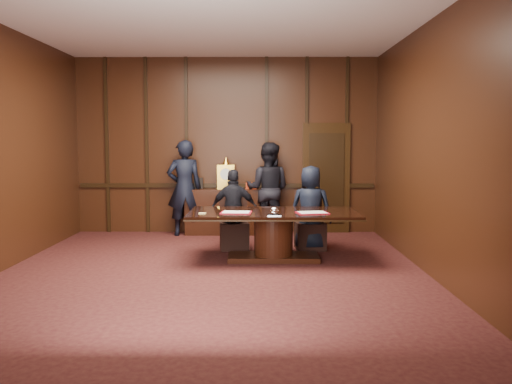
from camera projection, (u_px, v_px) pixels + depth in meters
room at (217, 150)px, 7.52m from camera, size 7.00×7.04×3.50m
sideboard at (226, 210)px, 10.74m from camera, size 1.60×0.45×1.54m
conference_table at (274, 227)px, 8.38m from camera, size 2.62×1.32×0.76m
folder_left at (236, 212)px, 8.19m from camera, size 0.48×0.36×0.02m
folder_right at (312, 213)px, 8.16m from camera, size 0.51×0.41×0.02m
inkstand at (274, 212)px, 7.91m from camera, size 0.20×0.14×0.12m
notepad at (202, 213)px, 8.10m from camera, size 0.11×0.08×0.01m
chair_left at (234, 232)px, 9.28m from camera, size 0.53×0.53×0.99m
chair_right at (310, 232)px, 9.27m from camera, size 0.53×0.53×0.99m
signatory_left at (234, 210)px, 9.17m from camera, size 0.81×0.34×1.37m
signatory_right at (311, 208)px, 9.16m from camera, size 0.79×0.62×1.43m
witness_left at (184, 188)px, 10.55m from camera, size 0.76×0.58×1.86m
witness_right at (268, 189)px, 10.54m from camera, size 1.01×0.85×1.82m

